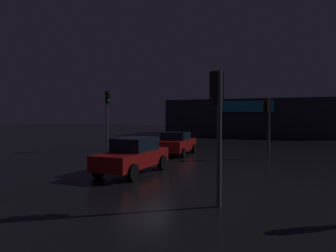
# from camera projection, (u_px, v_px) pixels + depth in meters

# --- Properties ---
(ground_plane) EXTENTS (120.00, 120.00, 0.00)m
(ground_plane) POSITION_uv_depth(u_px,v_px,m) (146.00, 168.00, 14.96)
(ground_plane) COLOR black
(store_building) EXTENTS (21.06, 10.21, 4.64)m
(store_building) POSITION_uv_depth(u_px,v_px,m) (252.00, 118.00, 40.12)
(store_building) COLOR #33383D
(store_building) RESTS_ON ground
(traffic_signal_main) EXTENTS (0.42, 0.42, 3.88)m
(traffic_signal_main) POSITION_uv_depth(u_px,v_px,m) (217.00, 109.00, 8.56)
(traffic_signal_main) COLOR #595B60
(traffic_signal_main) RESTS_ON ground
(traffic_signal_opposite) EXTENTS (0.42, 0.42, 4.44)m
(traffic_signal_opposite) POSITION_uv_depth(u_px,v_px,m) (108.00, 107.00, 22.21)
(traffic_signal_opposite) COLOR #595B60
(traffic_signal_opposite) RESTS_ON ground
(traffic_signal_cross_right) EXTENTS (0.42, 0.42, 3.65)m
(traffic_signal_cross_right) POSITION_uv_depth(u_px,v_px,m) (267.00, 115.00, 18.08)
(traffic_signal_cross_right) COLOR #595B60
(traffic_signal_cross_right) RESTS_ON ground
(car_far) EXTENTS (2.04, 4.30, 1.60)m
(car_far) POSITION_uv_depth(u_px,v_px,m) (133.00, 155.00, 13.49)
(car_far) COLOR #A51414
(car_far) RESTS_ON ground
(car_crossing) EXTENTS (2.04, 3.85, 1.51)m
(car_crossing) POSITION_uv_depth(u_px,v_px,m) (176.00, 143.00, 19.90)
(car_crossing) COLOR #A51414
(car_crossing) RESTS_ON ground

